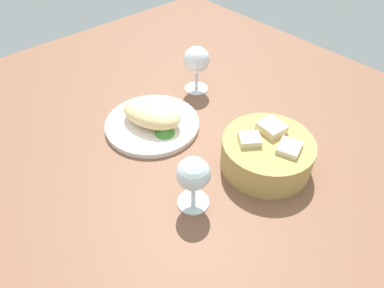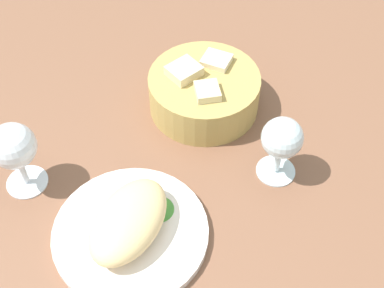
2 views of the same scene
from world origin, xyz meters
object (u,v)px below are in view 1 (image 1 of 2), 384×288
Objects in this scene: bread_basket at (267,153)px; plate at (152,124)px; wine_glass_near at (193,176)px; wine_glass_far at (197,62)px.

plate is at bearing -158.97° from bread_basket.
wine_glass_near is at bearing -98.54° from bread_basket.
wine_glass_far reaches higher than wine_glass_near.
plate is 1.98× the size of wine_glass_near.
wine_glass_far reaches higher than bread_basket.
wine_glass_near reaches higher than plate.
bread_basket is at bearing 81.46° from wine_glass_near.
plate is at bearing -75.52° from wine_glass_far.
bread_basket is (27.43, 10.54, 3.11)cm from plate.
wine_glass_near is at bearing -43.19° from wine_glass_far.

